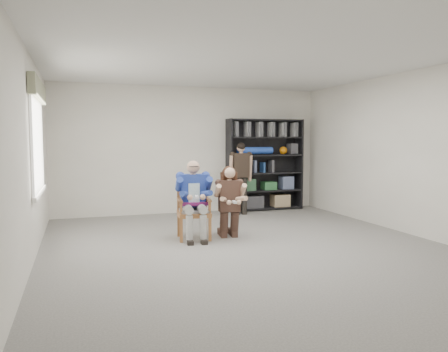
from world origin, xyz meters
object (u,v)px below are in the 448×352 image
object	(u,v)px
bookshelf	(265,165)
armchair	(194,209)
standing_man	(241,179)
seated_man	(194,200)
kneeling_woman	(230,202)

from	to	relation	value
bookshelf	armchair	bearing A→B (deg)	-134.15
bookshelf	standing_man	world-z (taller)	bookshelf
armchair	bookshelf	xyz separation A→B (m)	(2.33, 2.40, 0.55)
armchair	seated_man	xyz separation A→B (m)	(0.00, 0.00, 0.15)
seated_man	kneeling_woman	xyz separation A→B (m)	(0.58, -0.12, -0.06)
kneeling_woman	standing_man	xyz separation A→B (m)	(0.98, 2.07, 0.19)
seated_man	standing_man	distance (m)	2.50
seated_man	kneeling_woman	bearing A→B (deg)	-4.35
kneeling_woman	bookshelf	distance (m)	3.10
bookshelf	standing_man	distance (m)	0.92
kneeling_woman	standing_man	size ratio (longest dim) A/B	0.76
standing_man	kneeling_woman	bearing A→B (deg)	-110.25
armchair	standing_man	xyz separation A→B (m)	(1.56, 1.95, 0.29)
standing_man	armchair	bearing A→B (deg)	-123.56
bookshelf	seated_man	bearing A→B (deg)	-134.15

